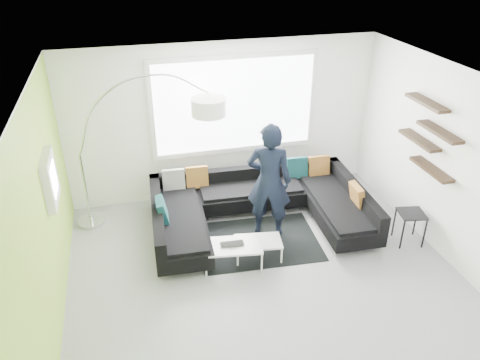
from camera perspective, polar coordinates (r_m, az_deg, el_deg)
The scene contains 9 objects.
ground at distance 6.92m, azimuth 2.89°, elevation -11.24°, with size 5.50×5.50×0.00m, color gray.
room_shell at distance 6.12m, azimuth 3.06°, elevation 3.19°, with size 5.54×5.04×2.82m.
sectional_sofa at distance 7.68m, azimuth 2.44°, elevation -3.75°, with size 3.57×2.32×0.75m.
rug at distance 7.52m, azimuth 2.25°, elevation -7.49°, with size 1.87×1.36×0.01m, color black.
coffee_table at distance 7.02m, azimuth 0.68°, elevation -8.67°, with size 1.09×0.63×0.36m, color silver.
arc_lamp at distance 7.76m, azimuth -18.97°, elevation 2.84°, with size 2.37×0.96×2.52m, color white, non-canonical shape.
side_table at distance 7.84m, azimuth 19.91°, elevation -5.45°, with size 0.39×0.39×0.54m, color black.
person at distance 7.25m, azimuth 3.56°, elevation -0.13°, with size 0.82×0.69×1.91m, color black.
laptop at distance 6.80m, azimuth -0.91°, elevation -8.06°, with size 0.36×0.25×0.03m, color black.
Camera 1 is at (-1.68, -5.05, 4.42)m, focal length 35.00 mm.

